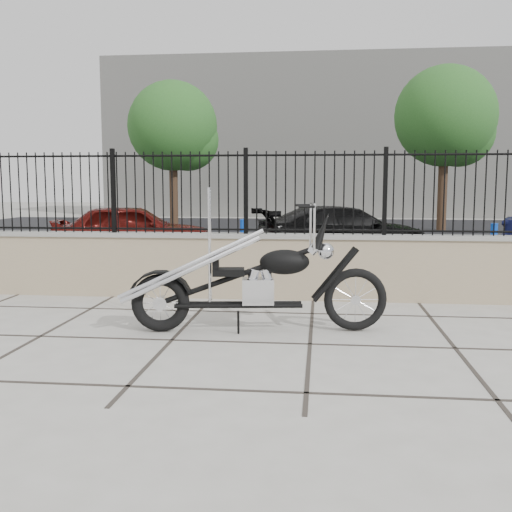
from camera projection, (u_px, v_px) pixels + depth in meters
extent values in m
plane|color=#99968E|center=(310.00, 344.00, 6.35)|extent=(90.00, 90.00, 0.00)
plane|color=black|center=(318.00, 238.00, 18.68)|extent=(30.00, 30.00, 0.00)
cube|color=gray|center=(314.00, 267.00, 8.76)|extent=(14.00, 0.36, 0.96)
cube|color=black|center=(315.00, 193.00, 8.63)|extent=(14.00, 0.08, 1.20)
cube|color=beige|center=(320.00, 140.00, 32.01)|extent=(22.00, 6.00, 8.00)
imported|color=#4E0E0B|center=(133.00, 230.00, 13.77)|extent=(3.88, 2.33, 1.23)
imported|color=black|center=(344.00, 232.00, 13.68)|extent=(4.39, 3.07, 1.18)
cylinder|color=#0C17BF|center=(243.00, 246.00, 11.33)|extent=(0.16, 0.16, 1.02)
cylinder|color=#0A54A3|center=(493.00, 252.00, 10.45)|extent=(0.16, 0.16, 1.01)
cylinder|color=#382619|center=(174.00, 186.00, 22.91)|extent=(0.32, 0.32, 3.17)
sphere|color=#306024|center=(173.00, 121.00, 22.62)|extent=(3.39, 3.39, 3.39)
cylinder|color=#382619|center=(443.00, 184.00, 21.48)|extent=(0.33, 0.33, 3.35)
sphere|color=#385E23|center=(445.00, 111.00, 21.17)|extent=(3.57, 3.57, 3.57)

